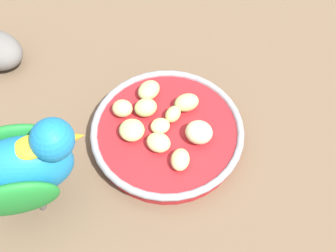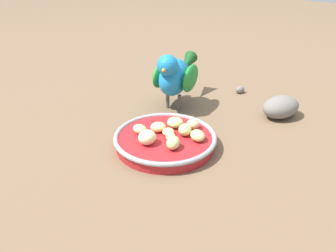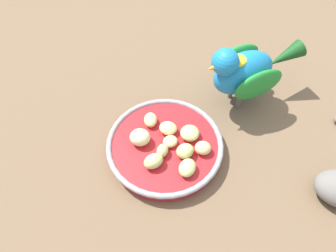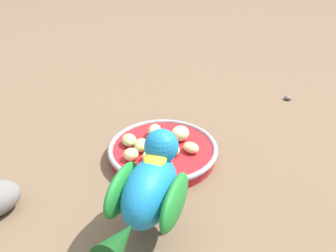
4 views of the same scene
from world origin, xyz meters
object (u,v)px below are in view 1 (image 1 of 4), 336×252
at_px(apple_piece_5, 149,90).
at_px(apple_piece_9, 180,160).
at_px(apple_piece_1, 199,131).
at_px(feeding_bowl, 167,133).
at_px(apple_piece_8, 132,132).
at_px(parrot, 16,166).
at_px(apple_piece_3, 146,108).
at_px(apple_piece_7, 122,108).
at_px(apple_piece_6, 173,114).
at_px(apple_piece_0, 158,126).
at_px(apple_piece_4, 158,142).
at_px(apple_piece_2, 187,103).

bearing_deg(apple_piece_5, apple_piece_9, 114.85).
bearing_deg(apple_piece_5, apple_piece_1, 137.40).
relative_size(feeding_bowl, apple_piece_8, 6.11).
bearing_deg(parrot, apple_piece_3, 26.72).
distance_m(apple_piece_7, apple_piece_9, 0.12).
relative_size(apple_piece_3, apple_piece_9, 0.98).
distance_m(apple_piece_6, apple_piece_7, 0.07).
bearing_deg(apple_piece_0, apple_piece_6, -134.93).
distance_m(apple_piece_4, apple_piece_6, 0.05).
xyz_separation_m(feeding_bowl, apple_piece_5, (0.03, -0.06, 0.02)).
bearing_deg(parrot, apple_piece_0, 16.59).
relative_size(apple_piece_0, apple_piece_7, 0.94).
bearing_deg(apple_piece_5, apple_piece_0, 107.52).
distance_m(apple_piece_1, apple_piece_9, 0.05).
bearing_deg(apple_piece_6, apple_piece_0, 45.07).
distance_m(apple_piece_1, apple_piece_4, 0.06).
relative_size(apple_piece_4, apple_piece_5, 0.94).
xyz_separation_m(feeding_bowl, apple_piece_8, (0.05, 0.01, 0.02)).
bearing_deg(apple_piece_1, parrot, 24.15).
height_order(feeding_bowl, apple_piece_5, apple_piece_5).
bearing_deg(apple_piece_0, apple_piece_4, 94.37).
bearing_deg(apple_piece_7, apple_piece_3, -175.19).
height_order(feeding_bowl, parrot, parrot).
bearing_deg(apple_piece_7, apple_piece_4, 136.71).
distance_m(feeding_bowl, parrot, 0.21).
xyz_separation_m(feeding_bowl, apple_piece_7, (0.07, -0.02, 0.02)).
relative_size(apple_piece_4, apple_piece_7, 1.15).
bearing_deg(apple_piece_5, apple_piece_4, 103.43).
relative_size(feeding_bowl, apple_piece_7, 7.42).
xyz_separation_m(apple_piece_9, parrot, (0.19, 0.05, 0.06)).
relative_size(apple_piece_7, apple_piece_8, 0.82).
distance_m(apple_piece_0, parrot, 0.20).
xyz_separation_m(apple_piece_0, apple_piece_5, (0.02, -0.06, 0.00)).
distance_m(apple_piece_0, apple_piece_3, 0.03).
bearing_deg(apple_piece_3, apple_piece_4, 112.15).
distance_m(apple_piece_5, apple_piece_6, 0.06).
height_order(apple_piece_6, apple_piece_9, apple_piece_6).
height_order(apple_piece_3, apple_piece_5, apple_piece_3).
bearing_deg(apple_piece_7, feeding_bowl, 159.34).
bearing_deg(apple_piece_3, apple_piece_2, -167.35).
xyz_separation_m(apple_piece_0, apple_piece_6, (-0.02, -0.02, 0.00)).
bearing_deg(apple_piece_2, apple_piece_7, 9.83).
bearing_deg(parrot, apple_piece_8, 19.35).
bearing_deg(apple_piece_0, apple_piece_5, -72.48).
xyz_separation_m(apple_piece_6, apple_piece_8, (0.06, 0.03, 0.00)).
distance_m(apple_piece_3, parrot, 0.20).
distance_m(apple_piece_0, apple_piece_5, 0.06).
relative_size(apple_piece_0, apple_piece_9, 0.84).
distance_m(apple_piece_2, apple_piece_3, 0.06).
relative_size(apple_piece_6, apple_piece_7, 0.92).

